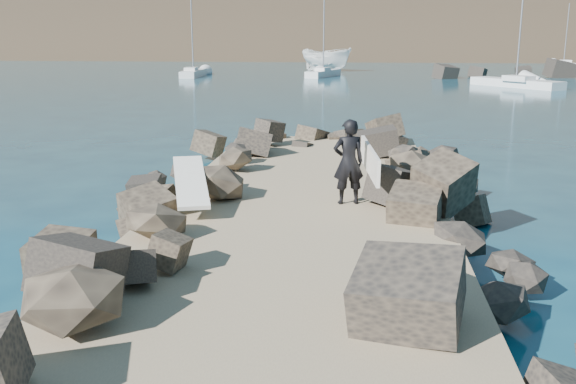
# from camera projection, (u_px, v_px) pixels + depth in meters

# --- Properties ---
(ground) EXTENTS (800.00, 800.00, 0.00)m
(ground) POSITION_uv_depth(u_px,v_px,m) (294.00, 255.00, 12.36)
(ground) COLOR #0F384C
(ground) RESTS_ON ground
(jetty) EXTENTS (6.00, 26.00, 0.60)m
(jetty) POSITION_uv_depth(u_px,v_px,m) (281.00, 279.00, 10.36)
(jetty) COLOR #8C7759
(jetty) RESTS_ON ground
(riprap_left) EXTENTS (2.60, 22.00, 1.00)m
(riprap_left) POSITION_uv_depth(u_px,v_px,m) (119.00, 250.00, 11.12)
(riprap_left) COLOR black
(riprap_left) RESTS_ON ground
(riprap_right) EXTENTS (2.60, 22.00, 1.00)m
(riprap_right) POSITION_uv_depth(u_px,v_px,m) (461.00, 263.00, 10.47)
(riprap_right) COLOR black
(riprap_right) RESTS_ON ground
(surfboard_resting) EXTENTS (1.38, 2.60, 0.08)m
(surfboard_resting) POSITION_uv_depth(u_px,v_px,m) (191.00, 187.00, 13.43)
(surfboard_resting) COLOR white
(surfboard_resting) RESTS_ON riprap_left
(boat_imported) EXTENTS (7.32, 6.26, 2.74)m
(boat_imported) POSITION_uv_depth(u_px,v_px,m) (327.00, 59.00, 75.51)
(boat_imported) COLOR white
(boat_imported) RESTS_ON ground
(surfer_with_board) EXTENTS (1.03, 2.25, 1.82)m
(surfer_with_board) POSITION_uv_depth(u_px,v_px,m) (351.00, 162.00, 13.59)
(surfer_with_board) COLOR black
(surfer_with_board) RESTS_ON jetty
(sailboat_c) EXTENTS (6.43, 7.59, 9.77)m
(sailboat_c) POSITION_uv_depth(u_px,v_px,m) (516.00, 83.00, 52.10)
(sailboat_c) COLOR silver
(sailboat_c) RESTS_ON ground
(sailboat_d) EXTENTS (1.88, 6.95, 8.31)m
(sailboat_d) POSITION_uv_depth(u_px,v_px,m) (564.00, 64.00, 84.78)
(sailboat_d) COLOR silver
(sailboat_d) RESTS_ON ground
(sailboat_b) EXTENTS (3.34, 6.62, 7.89)m
(sailboat_b) POSITION_uv_depth(u_px,v_px,m) (323.00, 73.00, 65.11)
(sailboat_b) COLOR silver
(sailboat_b) RESTS_ON ground
(sailboat_a) EXTENTS (1.90, 6.91, 8.27)m
(sailboat_a) POSITION_uv_depth(u_px,v_px,m) (193.00, 73.00, 65.41)
(sailboat_a) COLOR silver
(sailboat_a) RESTS_ON ground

